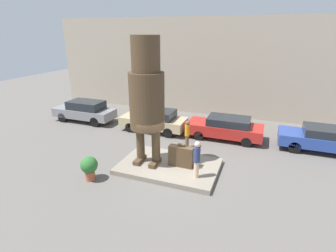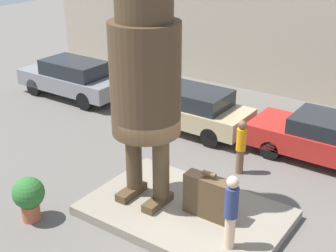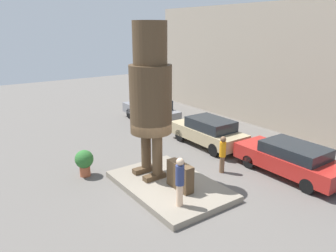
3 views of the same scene
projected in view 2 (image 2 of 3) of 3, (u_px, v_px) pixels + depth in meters
The scene contains 11 objects.
ground_plane at pixel (185, 216), 11.63m from camera, with size 60.00×60.00×0.00m, color #605B56.
pedestal at pixel (185, 212), 11.59m from camera, with size 4.84×3.16×0.24m.
building_backdrop at pixel (330, 7), 17.55m from camera, with size 28.00×0.60×7.54m.
statue_figure at pixel (145, 63), 10.54m from camera, with size 1.65×1.65×6.10m.
giant_suitcase at pixel (208, 197), 11.05m from camera, with size 1.20×0.39×1.19m.
tourist at pixel (231, 209), 9.79m from camera, with size 0.30×0.30×1.75m.
parked_car_grey at pixel (72, 78), 19.14m from camera, with size 4.68×1.72×1.59m.
parked_car_tan at pixel (189, 108), 16.17m from camera, with size 4.44×1.76×1.52m.
parked_car_red at pixel (330, 139), 13.98m from camera, with size 4.67×1.82×1.44m.
planter_pot at pixel (29, 196), 11.25m from camera, with size 0.78×0.78×1.16m.
worker_hivis at pixel (241, 145), 13.29m from camera, with size 0.28×0.28×1.65m.
Camera 2 is at (5.21, -8.24, 6.76)m, focal length 50.00 mm.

